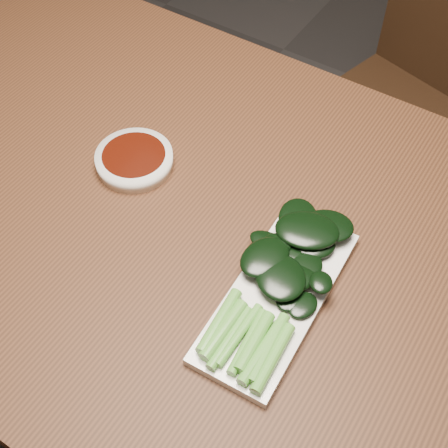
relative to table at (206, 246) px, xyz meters
The scene contains 6 objects.
ground 0.68m from the table, ahead, with size 6.00×6.00×0.00m, color #2B2929.
table is the anchor object (origin of this frame).
chair_far 0.77m from the table, 81.38° to the left, with size 0.54×0.54×0.89m.
sauce_bowl 0.18m from the table, 169.58° to the left, with size 0.12×0.12×0.02m.
serving_plate 0.19m from the table, 21.97° to the right, with size 0.13×0.29×0.01m.
gai_lan 0.18m from the table, 13.07° to the right, with size 0.15×0.31×0.03m.
Camera 1 is at (0.33, -0.47, 1.47)m, focal length 50.00 mm.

